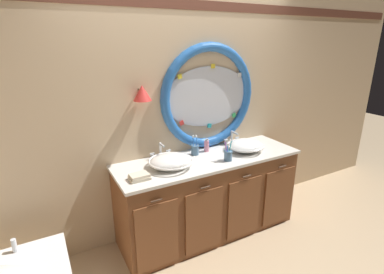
{
  "coord_description": "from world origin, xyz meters",
  "views": [
    {
      "loc": [
        -1.38,
        -2.08,
        2.01
      ],
      "look_at": [
        -0.1,
        0.25,
        1.12
      ],
      "focal_mm": 27.43,
      "sensor_mm": 36.0,
      "label": 1
    }
  ],
  "objects_px": {
    "toothbrush_holder_left": "(195,149)",
    "folded_hand_towel": "(139,177)",
    "toothbrush_holder_right": "(228,155)",
    "sink_basin_left": "(171,161)",
    "soap_dispenser": "(207,146)",
    "sink_basin_right": "(246,145)"
  },
  "relations": [
    {
      "from": "toothbrush_holder_left",
      "to": "folded_hand_towel",
      "type": "relative_size",
      "value": 1.24
    },
    {
      "from": "toothbrush_holder_right",
      "to": "soap_dispenser",
      "type": "distance_m",
      "value": 0.32
    },
    {
      "from": "toothbrush_holder_left",
      "to": "soap_dispenser",
      "type": "xyz_separation_m",
      "value": [
        0.16,
        0.02,
        0.01
      ]
    },
    {
      "from": "folded_hand_towel",
      "to": "sink_basin_left",
      "type": "bearing_deg",
      "value": 16.57
    },
    {
      "from": "soap_dispenser",
      "to": "toothbrush_holder_left",
      "type": "bearing_deg",
      "value": -170.98
    },
    {
      "from": "toothbrush_holder_left",
      "to": "toothbrush_holder_right",
      "type": "relative_size",
      "value": 0.96
    },
    {
      "from": "toothbrush_holder_right",
      "to": "soap_dispenser",
      "type": "xyz_separation_m",
      "value": [
        -0.05,
        0.32,
        0.0
      ]
    },
    {
      "from": "toothbrush_holder_right",
      "to": "folded_hand_towel",
      "type": "relative_size",
      "value": 1.29
    },
    {
      "from": "sink_basin_left",
      "to": "toothbrush_holder_right",
      "type": "xyz_separation_m",
      "value": [
        0.56,
        -0.13,
        -0.0
      ]
    },
    {
      "from": "sink_basin_right",
      "to": "toothbrush_holder_right",
      "type": "bearing_deg",
      "value": -158.03
    },
    {
      "from": "toothbrush_holder_right",
      "to": "folded_hand_towel",
      "type": "xyz_separation_m",
      "value": [
        -0.9,
        0.03,
        -0.04
      ]
    },
    {
      "from": "toothbrush_holder_left",
      "to": "folded_hand_towel",
      "type": "distance_m",
      "value": 0.74
    },
    {
      "from": "sink_basin_right",
      "to": "toothbrush_holder_left",
      "type": "height_order",
      "value": "toothbrush_holder_left"
    },
    {
      "from": "soap_dispenser",
      "to": "folded_hand_towel",
      "type": "xyz_separation_m",
      "value": [
        -0.85,
        -0.29,
        -0.04
      ]
    },
    {
      "from": "sink_basin_left",
      "to": "soap_dispenser",
      "type": "distance_m",
      "value": 0.54
    },
    {
      "from": "folded_hand_towel",
      "to": "sink_basin_right",
      "type": "bearing_deg",
      "value": 4.81
    },
    {
      "from": "toothbrush_holder_right",
      "to": "soap_dispenser",
      "type": "bearing_deg",
      "value": 99.62
    },
    {
      "from": "sink_basin_right",
      "to": "toothbrush_holder_left",
      "type": "relative_size",
      "value": 1.87
    },
    {
      "from": "toothbrush_holder_left",
      "to": "sink_basin_right",
      "type": "bearing_deg",
      "value": -17.25
    },
    {
      "from": "toothbrush_holder_right",
      "to": "sink_basin_left",
      "type": "bearing_deg",
      "value": 166.97
    },
    {
      "from": "sink_basin_left",
      "to": "toothbrush_holder_right",
      "type": "distance_m",
      "value": 0.57
    },
    {
      "from": "sink_basin_right",
      "to": "toothbrush_holder_left",
      "type": "bearing_deg",
      "value": 162.75
    }
  ]
}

